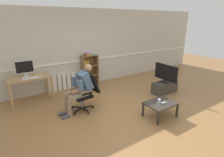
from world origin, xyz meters
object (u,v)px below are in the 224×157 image
object	(u,v)px
imac_monitor	(25,68)
coffee_table	(161,104)
computer_desk	(30,81)
office_chair	(86,91)
keyboard	(30,78)
person_seated	(80,88)
bookshelf	(89,70)
computer_mouse	(40,76)
drinking_glass	(159,101)
spare_remote	(163,103)
tv_screen	(166,73)
radiator	(62,82)
tv_stand	(164,87)

from	to	relation	value
imac_monitor	coffee_table	xyz separation A→B (m)	(2.55, -2.81, -0.70)
computer_desk	office_chair	bearing A→B (deg)	-49.29
keyboard	person_seated	size ratio (longest dim) A/B	0.36
bookshelf	office_chair	world-z (taller)	bookshelf
computer_mouse	bookshelf	xyz separation A→B (m)	(1.76, 0.41, -0.21)
coffee_table	drinking_glass	distance (m)	0.11
drinking_glass	spare_remote	bearing A→B (deg)	-44.68
spare_remote	keyboard	bearing A→B (deg)	49.98
keyboard	bookshelf	xyz separation A→B (m)	(2.04, 0.43, -0.20)
computer_mouse	tv_screen	distance (m)	3.87
imac_monitor	computer_mouse	size ratio (longest dim) A/B	4.95
computer_desk	office_chair	world-z (taller)	office_chair
computer_mouse	radiator	distance (m)	1.04
person_seated	drinking_glass	distance (m)	2.02
imac_monitor	office_chair	world-z (taller)	imac_monitor
imac_monitor	bookshelf	size ratio (longest dim) A/B	0.41
drinking_glass	computer_desk	bearing A→B (deg)	131.90
computer_mouse	spare_remote	world-z (taller)	computer_mouse
radiator	tv_screen	distance (m)	3.50
computer_desk	radiator	distance (m)	1.17
office_chair	tv_stand	distance (m)	2.70
person_seated	tv_stand	distance (m)	2.90
office_chair	imac_monitor	bearing A→B (deg)	-145.34
keyboard	person_seated	world-z (taller)	person_seated
person_seated	office_chair	bearing A→B (deg)	90.00
imac_monitor	tv_stand	xyz separation A→B (m)	(3.86, -1.83, -0.84)
tv_screen	drinking_glass	size ratio (longest dim) A/B	8.73
computer_mouse	drinking_glass	bearing A→B (deg)	-50.30
imac_monitor	drinking_glass	size ratio (longest dim) A/B	4.84
computer_mouse	bookshelf	world-z (taller)	bookshelf
spare_remote	drinking_glass	bearing A→B (deg)	51.90
imac_monitor	radiator	xyz separation A→B (m)	(1.12, 0.31, -0.75)
bookshelf	office_chair	distance (m)	1.86
imac_monitor	tv_stand	distance (m)	4.35
computer_mouse	tv_stand	bearing A→B (deg)	-24.91
computer_desk	computer_mouse	bearing A→B (deg)	-23.08
computer_mouse	tv_screen	bearing A→B (deg)	-24.90
radiator	office_chair	bearing A→B (deg)	-86.87
imac_monitor	coffee_table	bearing A→B (deg)	-47.83
radiator	spare_remote	distance (m)	3.50
office_chair	coffee_table	bearing A→B (deg)	37.14
computer_desk	radiator	size ratio (longest dim) A/B	1.24
imac_monitor	drinking_glass	xyz separation A→B (m)	(2.51, -2.79, -0.60)
office_chair	computer_mouse	bearing A→B (deg)	-150.76
office_chair	drinking_glass	xyz separation A→B (m)	(1.29, -1.39, -0.10)
drinking_glass	person_seated	bearing A→B (deg)	137.26
computer_desk	imac_monitor	size ratio (longest dim) A/B	2.36
drinking_glass	keyboard	bearing A→B (deg)	133.34
keyboard	drinking_glass	bearing A→B (deg)	-46.66
tv_screen	drinking_glass	bearing A→B (deg)	126.29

